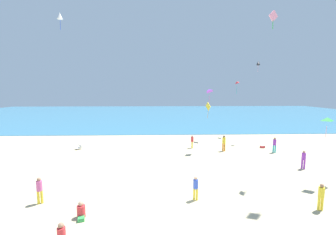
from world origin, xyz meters
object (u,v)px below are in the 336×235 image
object	(u,v)px
person_0	(321,195)
kite_purple	(209,91)
person_7	(224,142)
kite_pink	(273,17)
person_3	(192,141)
kite_green	(327,119)
kite_white	(60,16)
person_4	(196,186)
cooler_box	(262,147)
beach_chair_far_left	(79,147)
person_1	(304,158)
person_8	(39,189)
kite_red	(237,82)
person_5	(81,212)
kite_yellow	(208,107)
kite_black	(258,63)
person_2	(275,144)

from	to	relation	value
person_0	kite_purple	world-z (taller)	kite_purple
person_7	kite_pink	distance (m)	14.63
person_3	kite_green	xyz separation A→B (m)	(7.27, -9.81, 3.57)
person_3	kite_white	world-z (taller)	kite_white
person_7	person_3	bearing A→B (deg)	58.63
person_3	person_4	world-z (taller)	person_3
kite_purple	cooler_box	bearing A→B (deg)	8.43
cooler_box	kite_pink	size ratio (longest dim) A/B	0.56
beach_chair_far_left	kite_pink	world-z (taller)	kite_pink
person_1	person_8	distance (m)	18.72
person_3	person_8	size ratio (longest dim) A/B	0.96
person_3	kite_red	xyz separation A→B (m)	(6.97, 6.65, 6.55)
person_5	person_8	world-z (taller)	person_8
person_1	kite_green	size ratio (longest dim) A/B	1.14
person_8	person_5	bearing A→B (deg)	-139.41
person_8	kite_yellow	size ratio (longest dim) A/B	0.73
person_4	kite_pink	distance (m)	9.47
beach_chair_far_left	kite_black	size ratio (longest dim) A/B	0.62
person_8	kite_green	bearing A→B (deg)	-104.84
person_2	person_5	xyz separation A→B (m)	(-15.42, -11.08, -0.59)
kite_purple	kite_pink	world-z (taller)	kite_pink
beach_chair_far_left	person_8	world-z (taller)	person_8
kite_red	kite_purple	xyz separation A→B (m)	(-5.51, -7.78, -1.13)
person_4	kite_red	bearing A→B (deg)	-3.31
person_7	kite_black	world-z (taller)	kite_black
person_7	kite_green	distance (m)	10.03
person_1	kite_purple	world-z (taller)	kite_purple
beach_chair_far_left	kite_yellow	world-z (taller)	kite_yellow
person_0	kite_red	world-z (taller)	kite_red
person_4	person_7	size ratio (longest dim) A/B	0.84
cooler_box	kite_green	bearing A→B (deg)	-92.81
cooler_box	kite_yellow	size ratio (longest dim) A/B	0.23
person_2	kite_red	bearing A→B (deg)	-139.87
person_0	person_1	size ratio (longest dim) A/B	0.95
kite_black	kite_pink	bearing A→B (deg)	-112.04
person_1	kite_yellow	bearing A→B (deg)	67.69
person_3	kite_purple	world-z (taller)	kite_purple
person_8	kite_black	world-z (taller)	kite_black
person_3	person_8	xyz separation A→B (m)	(-10.13, -11.69, 0.03)
beach_chair_far_left	person_4	world-z (taller)	person_4
person_5	kite_purple	distance (m)	16.07
person_1	kite_white	size ratio (longest dim) A/B	1.31
cooler_box	person_3	xyz separation A→B (m)	(-7.74, 0.21, 0.69)
person_5	person_0	bearing A→B (deg)	73.99
person_7	kite_green	world-z (taller)	kite_green
person_0	kite_purple	xyz separation A→B (m)	(-3.41, 11.77, 5.42)
person_1	kite_red	distance (m)	15.00
person_4	person_3	bearing A→B (deg)	14.29
kite_black	kite_yellow	size ratio (longest dim) A/B	0.66
person_1	kite_red	bearing A→B (deg)	44.09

